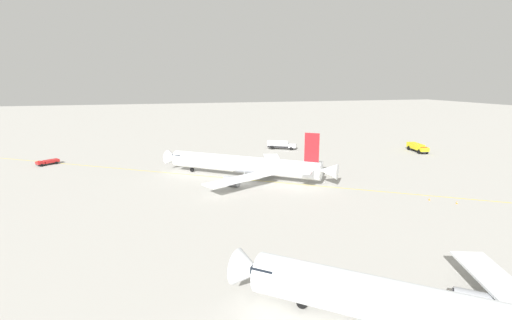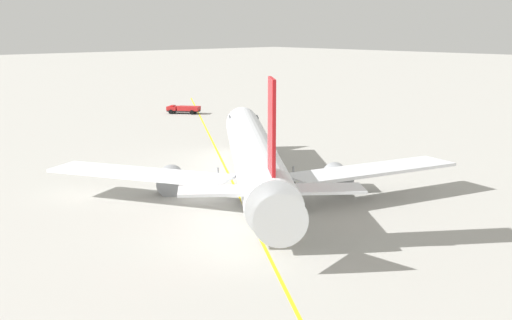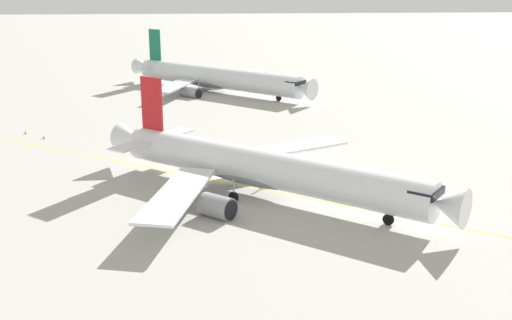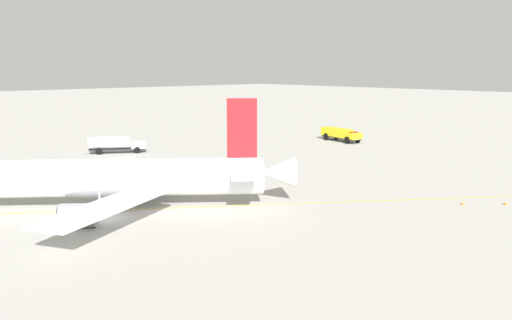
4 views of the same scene
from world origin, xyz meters
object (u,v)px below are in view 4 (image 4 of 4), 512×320
(safety_cone_near, at_px, (463,203))
(airliner_main, at_px, (93,180))
(fire_tender_truck, at_px, (340,134))
(fuel_tanker_truck, at_px, (115,144))
(safety_cone_mid, at_px, (506,202))

(safety_cone_near, bearing_deg, airliner_main, -131.14)
(fire_tender_truck, distance_m, fuel_tanker_truck, 43.80)
(airliner_main, bearing_deg, safety_cone_near, 177.20)
(airliner_main, height_order, safety_cone_mid, airliner_main)
(fire_tender_truck, relative_size, safety_cone_near, 18.21)
(safety_cone_near, height_order, safety_cone_mid, same)
(fire_tender_truck, bearing_deg, safety_cone_mid, -20.64)
(fire_tender_truck, bearing_deg, airliner_main, -64.11)
(airliner_main, distance_m, fire_tender_truck, 63.37)
(fire_tender_truck, distance_m, safety_cone_mid, 53.53)
(airliner_main, xyz_separation_m, safety_cone_mid, (29.10, 33.32, -2.69))
(airliner_main, height_order, safety_cone_near, airliner_main)
(airliner_main, distance_m, safety_cone_near, 39.68)
(fire_tender_truck, xyz_separation_m, fuel_tanker_truck, (-16.29, -40.66, 0.05))
(fuel_tanker_truck, distance_m, safety_cone_near, 59.70)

